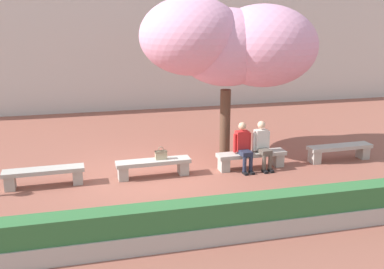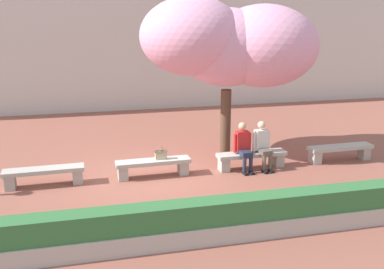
{
  "view_description": "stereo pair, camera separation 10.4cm",
  "coord_description": "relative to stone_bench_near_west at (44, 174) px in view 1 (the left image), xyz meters",
  "views": [
    {
      "loc": [
        -1.72,
        -10.76,
        4.08
      ],
      "look_at": [
        1.07,
        0.2,
        1.0
      ],
      "focal_mm": 42.0,
      "sensor_mm": 36.0,
      "label": 1
    },
    {
      "loc": [
        -1.62,
        -10.79,
        4.08
      ],
      "look_at": [
        1.07,
        0.2,
        1.0
      ],
      "focal_mm": 42.0,
      "sensor_mm": 36.0,
      "label": 2
    }
  ],
  "objects": [
    {
      "name": "stone_bench_near_west",
      "position": [
        0.0,
        0.0,
        0.0
      ],
      "size": [
        1.91,
        0.46,
        0.45
      ],
      "color": "#ADA89E",
      "rests_on": "ground"
    },
    {
      "name": "planter_hedge_foreground",
      "position": [
        2.67,
        -3.57,
        0.08
      ],
      "size": [
        16.72,
        0.5,
        0.8
      ],
      "color": "#ADA89E",
      "rests_on": "ground"
    },
    {
      "name": "stone_bench_center",
      "position": [
        2.67,
        0.0,
        0.0
      ],
      "size": [
        1.91,
        0.46,
        0.45
      ],
      "color": "#ADA89E",
      "rests_on": "ground"
    },
    {
      "name": "stone_bench_near_east",
      "position": [
        5.34,
        0.0,
        0.0
      ],
      "size": [
        1.91,
        0.46,
        0.45
      ],
      "color": "#ADA89E",
      "rests_on": "ground"
    },
    {
      "name": "stone_bench_east_end",
      "position": [
        8.02,
        0.0,
        0.0
      ],
      "size": [
        1.91,
        0.46,
        0.45
      ],
      "color": "#ADA89E",
      "rests_on": "ground"
    },
    {
      "name": "building_facade",
      "position": [
        2.67,
        10.3,
        3.59
      ],
      "size": [
        28.0,
        4.0,
        7.8
      ],
      "primitive_type": "cube",
      "color": "beige",
      "rests_on": "ground"
    },
    {
      "name": "handbag",
      "position": [
        2.88,
        0.03,
        0.27
      ],
      "size": [
        0.3,
        0.15,
        0.34
      ],
      "color": "tan",
      "rests_on": "stone_bench_center"
    },
    {
      "name": "person_seated_right",
      "position": [
        5.62,
        -0.05,
        0.39
      ],
      "size": [
        0.51,
        0.7,
        1.29
      ],
      "color": "black",
      "rests_on": "ground"
    },
    {
      "name": "ground_plane",
      "position": [
        2.67,
        0.0,
        -0.31
      ],
      "size": [
        100.0,
        100.0,
        0.0
      ],
      "primitive_type": "plane",
      "color": "#8E5142"
    },
    {
      "name": "cherry_tree_main",
      "position": [
        5.1,
        1.32,
        2.94
      ],
      "size": [
        4.98,
        3.29,
        4.53
      ],
      "color": "#513828",
      "rests_on": "ground"
    },
    {
      "name": "person_seated_left",
      "position": [
        5.08,
        -0.05,
        0.39
      ],
      "size": [
        0.51,
        0.7,
        1.29
      ],
      "color": "black",
      "rests_on": "ground"
    }
  ]
}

